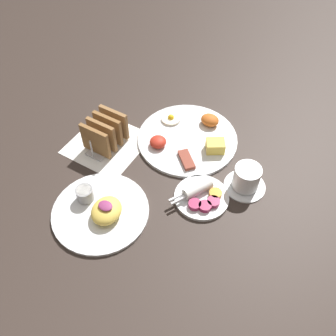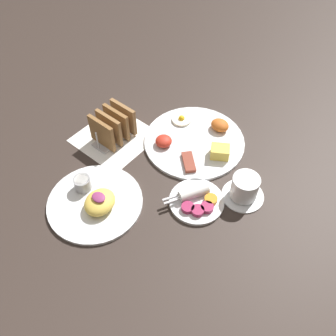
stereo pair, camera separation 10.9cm
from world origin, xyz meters
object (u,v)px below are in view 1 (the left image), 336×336
Objects in this scene: plate_breakfast at (189,138)px; coffee_cup at (246,179)px; plate_condiments at (202,196)px; toast_rack at (105,133)px; plate_foreground at (101,210)px.

coffee_cup is (0.23, -0.08, 0.03)m from plate_breakfast.
plate_condiments is 1.05× the size of toast_rack.
coffee_cup reaches higher than plate_condiments.
toast_rack is at bearing -145.08° from plate_breakfast.
toast_rack is 0.45m from coffee_cup.
plate_condiments is 0.58× the size of plate_foreground.
plate_breakfast reaches higher than plate_condiments.
plate_condiments is 0.14m from coffee_cup.
plate_condiments is (0.14, -0.18, 0.00)m from plate_breakfast.
coffee_cup is (0.44, 0.07, -0.02)m from toast_rack.
plate_condiments is at bearing -52.27° from plate_breakfast.
plate_breakfast is 0.26m from toast_rack.
toast_rack is at bearing -171.33° from coffee_cup.
toast_rack is at bearing 123.10° from plate_foreground.
plate_condiments is 0.28m from plate_foreground.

